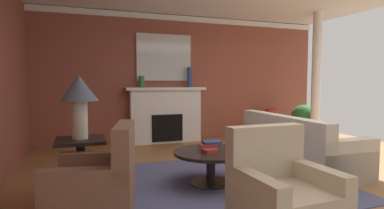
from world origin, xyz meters
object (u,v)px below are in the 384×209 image
at_px(side_table, 81,164).
at_px(potted_plant, 303,119).
at_px(vase_tall_corner, 271,123).
at_px(armchair_facing_fireplace, 283,200).
at_px(coffee_table, 211,159).
at_px(sofa, 298,149).
at_px(vase_mantel_right, 190,77).
at_px(fireplace, 166,117).
at_px(vase_mantel_left, 142,82).
at_px(armchair_near_window, 97,188).
at_px(table_lamp, 79,94).
at_px(mantel_mirror, 164,58).

distance_m(side_table, potted_plant, 5.43).
bearing_deg(vase_tall_corner, armchair_facing_fireplace, -122.79).
bearing_deg(armchair_facing_fireplace, coffee_table, 93.09).
distance_m(sofa, vase_mantel_right, 3.05).
distance_m(fireplace, potted_plant, 3.27).
bearing_deg(sofa, vase_mantel_left, 127.02).
distance_m(armchair_near_window, coffee_table, 1.59).
xyz_separation_m(coffee_table, side_table, (-1.64, 0.11, 0.06)).
xyz_separation_m(coffee_table, potted_plant, (3.36, 2.25, 0.16)).
relative_size(fireplace, side_table, 2.57).
relative_size(table_lamp, vase_mantel_right, 1.65).
xyz_separation_m(sofa, vase_mantel_right, (-0.91, 2.66, 1.18)).
height_order(fireplace, sofa, fireplace).
bearing_deg(fireplace, vase_mantel_left, -174.84).
distance_m(armchair_near_window, table_lamp, 1.15).
bearing_deg(armchair_near_window, potted_plant, 30.20).
bearing_deg(armchair_near_window, vase_mantel_right, 57.77).
distance_m(mantel_mirror, armchair_near_window, 4.35).
bearing_deg(side_table, mantel_mirror, 58.89).
bearing_deg(armchair_near_window, armchair_facing_fireplace, -29.70).
xyz_separation_m(mantel_mirror, coffee_table, (-0.18, -3.11, -1.59)).
relative_size(fireplace, vase_mantel_left, 7.10).
xyz_separation_m(coffee_table, vase_mantel_left, (-0.37, 2.94, 1.04)).
distance_m(fireplace, coffee_table, 3.01).
distance_m(armchair_near_window, vase_tall_corner, 5.35).
bearing_deg(coffee_table, vase_mantel_left, 97.26).
bearing_deg(sofa, table_lamp, -176.96).
relative_size(sofa, armchair_facing_fireplace, 2.23).
relative_size(coffee_table, table_lamp, 1.33).
relative_size(table_lamp, vase_tall_corner, 1.04).
relative_size(fireplace, table_lamp, 2.40).
bearing_deg(vase_tall_corner, side_table, -149.53).
height_order(mantel_mirror, potted_plant, mantel_mirror).
bearing_deg(fireplace, mantel_mirror, 90.00).
distance_m(coffee_table, vase_tall_corner, 3.85).
distance_m(armchair_near_window, potted_plant, 5.61).
height_order(coffee_table, vase_mantel_left, vase_mantel_left).
height_order(mantel_mirror, vase_mantel_right, mantel_mirror).
height_order(armchair_near_window, table_lamp, table_lamp).
xyz_separation_m(armchair_facing_fireplace, table_lamp, (-1.72, 1.57, 0.92)).
height_order(fireplace, vase_mantel_left, vase_mantel_left).
relative_size(sofa, vase_mantel_right, 4.65).
bearing_deg(armchair_facing_fireplace, vase_mantel_right, 81.65).
bearing_deg(sofa, side_table, -176.96).
bearing_deg(potted_plant, coffee_table, -146.14).
height_order(sofa, potted_plant, sofa).
bearing_deg(armchair_facing_fireplace, table_lamp, 137.56).
relative_size(armchair_near_window, vase_mantel_right, 2.10).
height_order(sofa, armchair_facing_fireplace, armchair_facing_fireplace).
height_order(armchair_facing_fireplace, table_lamp, table_lamp).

